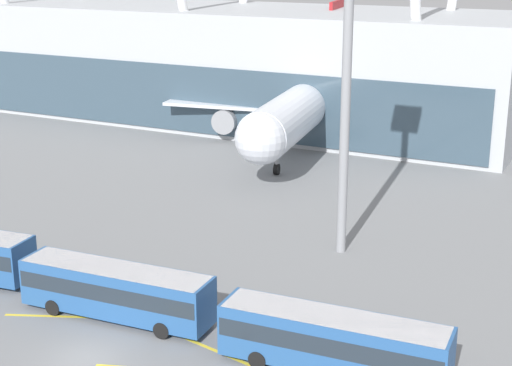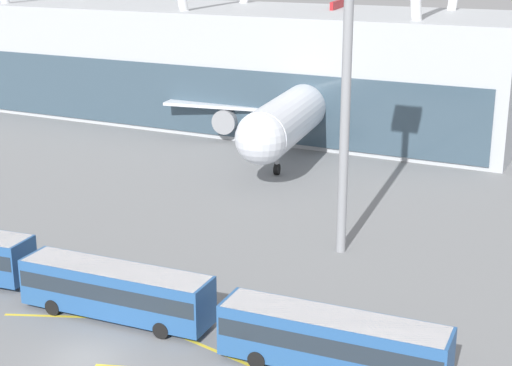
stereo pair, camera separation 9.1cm
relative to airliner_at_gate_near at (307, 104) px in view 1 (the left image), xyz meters
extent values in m
plane|color=slate|center=(7.72, -48.43, -4.78)|extent=(440.00, 440.00, 0.00)
cube|color=#B2B7BC|center=(-44.82, 9.68, 2.27)|extent=(132.49, 21.83, 14.09)
cylinder|color=silver|center=(0.18, -1.16, 0.05)|extent=(9.58, 31.73, 4.87)
sphere|color=silver|center=(2.56, -16.66, 0.05)|extent=(4.77, 4.77, 4.77)
cone|color=silver|center=(-2.20, 14.34, 0.05)|extent=(5.62, 7.51, 4.63)
cube|color=silver|center=(-0.11, 0.73, -0.81)|extent=(33.99, 8.54, 0.35)
cylinder|color=gray|center=(9.26, 2.17, -2.44)|extent=(3.34, 4.30, 2.78)
cylinder|color=gray|center=(-9.48, -0.71, -2.44)|extent=(3.34, 4.30, 2.78)
cube|color=red|center=(-2.09, 13.58, 5.52)|extent=(1.41, 6.63, 9.50)
cube|color=silver|center=(-2.09, 13.58, 0.53)|extent=(13.00, 5.09, 0.28)
cylinder|color=gray|center=(1.78, -11.55, -2.33)|extent=(0.36, 0.36, 3.79)
cylinder|color=black|center=(1.78, -11.55, -4.23)|extent=(0.61, 1.16, 1.10)
cylinder|color=gray|center=(3.02, 1.21, -2.33)|extent=(0.36, 0.36, 3.79)
cylinder|color=black|center=(3.02, 1.21, -4.23)|extent=(0.61, 1.16, 1.10)
cylinder|color=gray|center=(-3.24, 0.25, -2.33)|extent=(0.36, 0.36, 3.79)
cylinder|color=black|center=(-3.24, 0.25, -4.23)|extent=(0.61, 1.16, 1.10)
cylinder|color=black|center=(-3.92, -41.88, -4.28)|extent=(1.03, 0.41, 1.00)
cube|color=#285693|center=(6.35, -43.68, -2.98)|extent=(12.26, 3.36, 2.84)
cube|color=#232D38|center=(6.35, -43.68, -2.70)|extent=(12.02, 3.37, 0.99)
cube|color=silver|center=(6.35, -43.68, -1.62)|extent=(11.89, 3.26, 0.12)
cylinder|color=black|center=(10.03, -42.24, -4.28)|extent=(1.02, 0.36, 1.00)
cylinder|color=black|center=(10.17, -44.66, -4.28)|extent=(1.02, 0.36, 1.00)
cylinder|color=black|center=(2.52, -42.71, -4.28)|extent=(1.02, 0.36, 1.00)
cylinder|color=black|center=(2.67, -45.12, -4.28)|extent=(1.02, 0.36, 1.00)
cube|color=#285693|center=(20.21, -43.73, -2.98)|extent=(12.26, 3.34, 2.84)
cube|color=#232D38|center=(20.21, -43.73, -2.70)|extent=(12.02, 3.36, 0.99)
cube|color=silver|center=(20.21, -43.73, -1.62)|extent=(11.89, 3.24, 0.12)
cylinder|color=black|center=(16.38, -42.74, -4.28)|extent=(1.02, 0.36, 1.00)
cylinder|color=black|center=(16.53, -45.16, -4.28)|extent=(1.02, 0.36, 1.00)
cylinder|color=gray|center=(14.52, -27.55, 7.06)|extent=(0.68, 0.68, 23.68)
cube|color=yellow|center=(13.62, -44.55, -4.77)|extent=(11.29, 2.69, 0.01)
cube|color=yellow|center=(3.44, -45.01, -4.77)|extent=(6.96, 3.12, 0.01)
camera|label=1|loc=(33.04, -78.14, 16.68)|focal=55.00mm
camera|label=2|loc=(33.12, -78.10, 16.68)|focal=55.00mm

